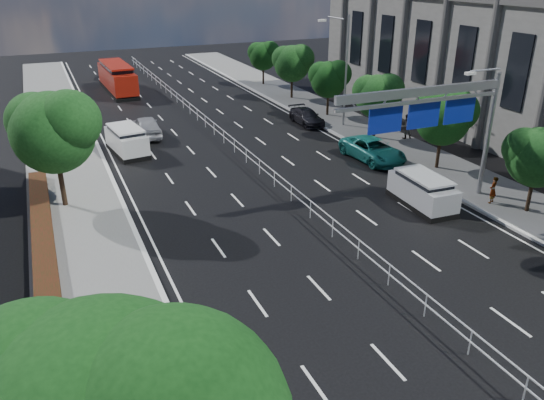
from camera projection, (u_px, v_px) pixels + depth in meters
ground at (452, 341)px, 19.22m from camera, size 160.00×160.00×0.00m
median_fence at (238, 148)px, 37.87m from camera, size 0.05×85.00×1.02m
hedge_near at (52, 346)px, 18.39m from camera, size 1.00×36.00×0.44m
toilet_sign at (140, 358)px, 14.02m from camera, size 1.62×0.18×4.34m
overhead_gantry at (437, 108)px, 27.84m from camera, size 10.24×0.38×7.45m
streetlight_far at (343, 64)px, 42.75m from camera, size 2.78×2.40×9.00m
civic_hall at (507, 48)px, 43.81m from camera, size 14.40×36.00×14.35m
near_tree_back at (54, 128)px, 28.05m from camera, size 4.84×4.51×6.69m
far_tree_c at (539, 154)px, 27.80m from camera, size 3.52×3.28×4.94m
far_tree_d at (444, 115)px, 33.98m from camera, size 3.85×3.59×5.34m
far_tree_e at (378, 94)px, 40.32m from camera, size 3.63×3.38×5.13m
far_tree_f at (329, 77)px, 46.63m from camera, size 3.52×3.28×5.02m
far_tree_g at (293, 61)px, 52.81m from camera, size 3.96×3.69×5.45m
far_tree_h at (264, 54)px, 59.24m from camera, size 3.41×3.18×4.91m
white_minivan at (127, 141)px, 38.09m from camera, size 2.55×4.76×1.97m
red_bus at (117, 77)px, 56.73m from camera, size 2.80×10.21×3.02m
near_car_silver at (146, 126)px, 42.03m from camera, size 2.08×4.87×1.64m
near_car_dark at (109, 73)px, 63.61m from camera, size 1.88×4.57×1.47m
silver_minivan at (422, 191)px, 29.71m from camera, size 2.09×4.51×1.84m
parked_car_teal at (373, 150)px, 36.88m from camera, size 2.83×5.56×1.50m
parked_car_dark at (307, 117)px, 45.42m from camera, size 1.89×4.45×1.28m
pedestrian_a at (493, 190)px, 29.80m from camera, size 0.67×0.58×1.56m
pedestrian_b at (406, 126)px, 41.02m from camera, size 1.02×0.85×1.91m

